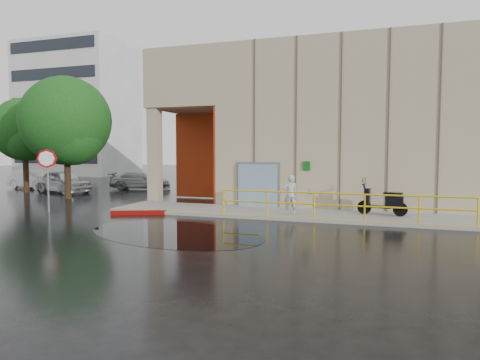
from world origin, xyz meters
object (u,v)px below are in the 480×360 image
Objects in this scene: car_b at (34,179)px; tree_near at (68,124)px; scooter at (383,194)px; stop_sign at (47,167)px; tree_far at (25,132)px; car_a at (63,182)px; red_curb at (139,213)px; person at (290,195)px; car_c at (140,181)px.

car_b is 9.03m from tree_near.
scooter is 14.74m from stop_sign.
tree_far is at bearing 178.88° from scooter.
tree_far reaches higher than car_a.
stop_sign is 0.66× the size of car_a.
person is at bearing 10.75° from red_curb.
stop_sign is at bearing 171.55° from car_c.
red_curb is at bearing -168.21° from car_c.
stop_sign is 0.46× the size of tree_far.
red_curb is (-6.47, -1.23, -0.88)m from person.
red_curb is 9.18m from tree_near.
tree_near reaches higher than car_a.
tree_far is (1.78, -2.39, 3.33)m from car_b.
car_a is 5.41m from tree_near.
red_curb is at bearing -108.22° from car_a.
scooter is 0.84× the size of red_curb.
tree_far reaches higher than car_b.
red_curb is (4.31, 0.65, -1.97)m from stop_sign.
tree_far is at bearing 153.60° from red_curb.
tree_near is (2.93, -2.84, 3.55)m from car_a.
tree_far is (-7.98, 6.74, 1.95)m from stop_sign.
car_c is 0.69× the size of tree_far.
tree_far reaches higher than person.
person is 0.38× the size of car_c.
stop_sign reaches higher than scooter.
tree_far reaches higher than stop_sign.
person is 17.43m from car_a.
person reaches higher than car_c.
red_curb is 0.56× the size of car_c.
tree_near reaches higher than car_c.
stop_sign is (-14.42, -2.87, 1.03)m from scooter.
tree_far reaches higher than red_curb.
car_b reaches higher than car_c.
car_b is at bearing 126.52° from stop_sign.
person is 21.77m from car_b.
person reaches higher than car_b.
scooter is at bearing -9.82° from tree_far.
stop_sign reaches higher than car_a.
tree_far is (-5.19, 2.07, -0.28)m from tree_near.
stop_sign reaches higher than person.
scooter is at bearing -86.80° from car_a.
car_a is 0.70× the size of tree_far.
car_c is at bearing 121.34° from red_curb.
car_b is (-14.06, 8.49, 0.60)m from red_curb.
stop_sign is 13.43m from car_b.
stop_sign is 9.53m from car_a.
car_c is (-6.54, 10.74, 0.54)m from red_curb.
car_a is at bearing 175.71° from scooter.
scooter is 20.67m from car_a.
tree_near reaches higher than tree_far.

